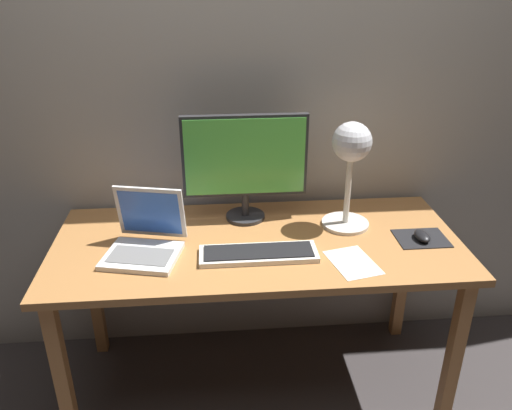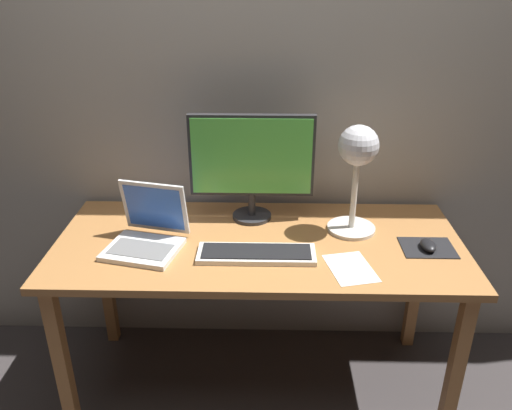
{
  "view_description": "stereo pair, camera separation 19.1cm",
  "coord_description": "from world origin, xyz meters",
  "px_view_note": "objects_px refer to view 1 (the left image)",
  "views": [
    {
      "loc": [
        -0.16,
        -1.77,
        1.75
      ],
      "look_at": [
        -0.01,
        -0.05,
        0.92
      ],
      "focal_mm": 36.29,
      "sensor_mm": 36.0,
      "label": 1
    },
    {
      "loc": [
        0.03,
        -1.78,
        1.75
      ],
      "look_at": [
        -0.01,
        -0.05,
        0.92
      ],
      "focal_mm": 36.29,
      "sensor_mm": 36.0,
      "label": 2
    }
  ],
  "objects_px": {
    "laptop": "(146,235)",
    "mouse": "(422,236)",
    "monitor": "(245,161)",
    "keyboard_main": "(258,254)",
    "desk_lamp": "(351,154)"
  },
  "relations": [
    {
      "from": "laptop",
      "to": "mouse",
      "type": "relative_size",
      "value": 3.33
    },
    {
      "from": "monitor",
      "to": "mouse",
      "type": "bearing_deg",
      "value": -20.55
    },
    {
      "from": "keyboard_main",
      "to": "laptop",
      "type": "distance_m",
      "value": 0.43
    },
    {
      "from": "keyboard_main",
      "to": "laptop",
      "type": "relative_size",
      "value": 1.38
    },
    {
      "from": "keyboard_main",
      "to": "laptop",
      "type": "height_order",
      "value": "laptop"
    },
    {
      "from": "keyboard_main",
      "to": "monitor",
      "type": "bearing_deg",
      "value": 94.81
    },
    {
      "from": "monitor",
      "to": "mouse",
      "type": "height_order",
      "value": "monitor"
    },
    {
      "from": "laptop",
      "to": "desk_lamp",
      "type": "height_order",
      "value": "desk_lamp"
    },
    {
      "from": "monitor",
      "to": "desk_lamp",
      "type": "relative_size",
      "value": 1.16
    },
    {
      "from": "keyboard_main",
      "to": "mouse",
      "type": "height_order",
      "value": "mouse"
    },
    {
      "from": "monitor",
      "to": "desk_lamp",
      "type": "xyz_separation_m",
      "value": [
        0.41,
        -0.1,
        0.05
      ]
    },
    {
      "from": "desk_lamp",
      "to": "mouse",
      "type": "relative_size",
      "value": 4.61
    },
    {
      "from": "monitor",
      "to": "keyboard_main",
      "type": "relative_size",
      "value": 1.16
    },
    {
      "from": "laptop",
      "to": "mouse",
      "type": "height_order",
      "value": "laptop"
    },
    {
      "from": "desk_lamp",
      "to": "mouse",
      "type": "bearing_deg",
      "value": -29.61
    }
  ]
}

